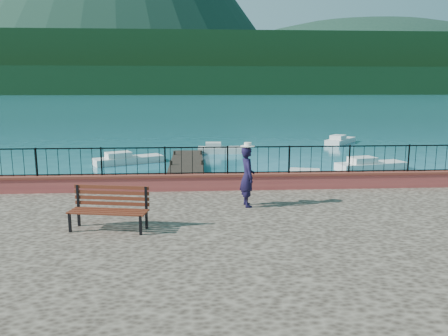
{
  "coord_description": "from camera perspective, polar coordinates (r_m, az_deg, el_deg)",
  "views": [
    {
      "loc": [
        -1.41,
        -11.48,
        4.8
      ],
      "look_at": [
        -0.54,
        2.0,
        2.3
      ],
      "focal_mm": 35.0,
      "sensor_mm": 36.0,
      "label": 1
    }
  ],
  "objects": [
    {
      "name": "hat",
      "position": [
        13.14,
        3.11,
        3.09
      ],
      "size": [
        0.44,
        0.44,
        0.12
      ],
      "primitive_type": "cylinder",
      "color": "white",
      "rests_on": "person"
    },
    {
      "name": "boat_2",
      "position": [
        27.26,
        18.69,
        0.64
      ],
      "size": [
        4.41,
        2.26,
        0.8
      ],
      "primitive_type": "cube",
      "rotation": [
        0.0,
        0.0,
        0.24
      ],
      "color": "silver",
      "rests_on": "ground"
    },
    {
      "name": "boat_0",
      "position": [
        19.52,
        -11.18,
        -2.74
      ],
      "size": [
        4.07,
        2.65,
        0.8
      ],
      "primitive_type": "cube",
      "rotation": [
        0.0,
        0.0,
        0.38
      ],
      "color": "silver",
      "rests_on": "ground"
    },
    {
      "name": "person",
      "position": [
        13.3,
        3.07,
        -1.13
      ],
      "size": [
        0.52,
        0.73,
        1.85
      ],
      "primitive_type": "imported",
      "rotation": [
        0.0,
        0.0,
        1.7
      ],
      "color": "black",
      "rests_on": "promenade"
    },
    {
      "name": "boat_1",
      "position": [
        22.13,
        12.1,
        -1.21
      ],
      "size": [
        4.37,
        2.29,
        0.8
      ],
      "primitive_type": "cube",
      "rotation": [
        0.0,
        0.0,
        -0.25
      ],
      "color": "silver",
      "rests_on": "ground"
    },
    {
      "name": "railing",
      "position": [
        15.45,
        1.59,
        1.0
      ],
      "size": [
        27.0,
        0.05,
        0.95
      ],
      "primitive_type": "cube",
      "color": "black",
      "rests_on": "parapet"
    },
    {
      "name": "companion_hill",
      "position": [
        612.89,
        17.74,
        9.55
      ],
      "size": [
        448.0,
        384.0,
        180.0
      ],
      "primitive_type": "ellipsoid",
      "color": "#142D23",
      "rests_on": "ground"
    },
    {
      "name": "ground",
      "position": [
        12.52,
        3.12,
        -12.07
      ],
      "size": [
        2000.0,
        2000.0,
        0.0
      ],
      "primitive_type": "plane",
      "color": "#19596B",
      "rests_on": "ground"
    },
    {
      "name": "park_bench",
      "position": [
        11.59,
        -14.77,
        -6.27
      ],
      "size": [
        2.08,
        1.0,
        1.11
      ],
      "rotation": [
        0.0,
        0.0,
        -0.18
      ],
      "color": "black",
      "rests_on": "promenade"
    },
    {
      "name": "boat_4",
      "position": [
        32.45,
        -0.55,
        2.7
      ],
      "size": [
        3.28,
        1.4,
        0.8
      ],
      "primitive_type": "cube",
      "rotation": [
        0.0,
        0.0,
        -0.03
      ],
      "color": "silver",
      "rests_on": "ground"
    },
    {
      "name": "boat_5",
      "position": [
        39.3,
        14.98,
        3.7
      ],
      "size": [
        3.55,
        3.97,
        0.8
      ],
      "primitive_type": "cube",
      "rotation": [
        0.0,
        0.0,
        0.89
      ],
      "color": "silver",
      "rests_on": "ground"
    },
    {
      "name": "foothills",
      "position": [
        371.88,
        -3.56,
        13.12
      ],
      "size": [
        900.0,
        120.0,
        44.0
      ],
      "primitive_type": "cube",
      "color": "black",
      "rests_on": "ground"
    },
    {
      "name": "dock",
      "position": [
        23.94,
        -5.04,
        -0.75
      ],
      "size": [
        2.0,
        16.0,
        0.3
      ],
      "primitive_type": "cube",
      "color": "#2D231C",
      "rests_on": "ground"
    },
    {
      "name": "parapet",
      "position": [
        15.6,
        1.57,
        -1.77
      ],
      "size": [
        28.0,
        0.46,
        0.58
      ],
      "primitive_type": "cube",
      "color": "#BD4C44",
      "rests_on": "promenade"
    },
    {
      "name": "boat_3",
      "position": [
        28.58,
        -12.36,
        1.39
      ],
      "size": [
        4.47,
        3.08,
        0.8
      ],
      "primitive_type": "cube",
      "rotation": [
        0.0,
        0.0,
        0.46
      ],
      "color": "silver",
      "rests_on": "ground"
    },
    {
      "name": "far_forest",
      "position": [
        311.51,
        -3.49,
        11.24
      ],
      "size": [
        900.0,
        60.0,
        18.0
      ],
      "primitive_type": "cube",
      "color": "black",
      "rests_on": "ground"
    }
  ]
}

